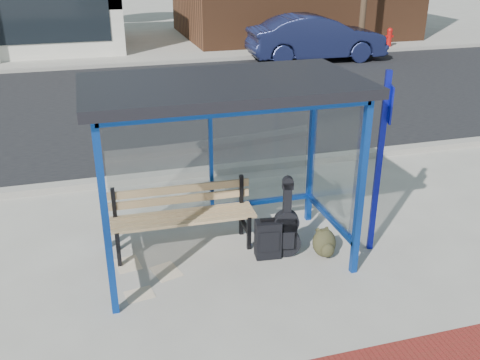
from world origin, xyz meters
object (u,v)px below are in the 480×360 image
object	(u,v)px
suitcase	(268,239)
parked_car	(316,38)
backpack	(325,244)
fire_hydrant	(389,36)
bench	(181,213)
guitar_bag	(286,229)

from	to	relation	value
suitcase	parked_car	distance (m)	13.73
backpack	parked_car	distance (m)	13.60
fire_hydrant	backpack	bearing A→B (deg)	-123.13
bench	guitar_bag	xyz separation A→B (m)	(1.29, -0.61, -0.13)
suitcase	fire_hydrant	size ratio (longest dim) A/B	0.76
guitar_bag	parked_car	size ratio (longest dim) A/B	0.22
guitar_bag	backpack	world-z (taller)	guitar_bag
bench	fire_hydrant	xyz separation A→B (m)	(11.17, 13.59, -0.11)
suitcase	parked_car	bearing A→B (deg)	70.44
bench	parked_car	distance (m)	13.72
backpack	parked_car	size ratio (longest dim) A/B	0.08
guitar_bag	parked_car	xyz separation A→B (m)	(5.78, 12.36, 0.41)
bench	fire_hydrant	size ratio (longest dim) A/B	2.58
bench	guitar_bag	world-z (taller)	guitar_bag
backpack	guitar_bag	bearing A→B (deg)	162.80
guitar_bag	backpack	size ratio (longest dim) A/B	2.78
suitcase	fire_hydrant	world-z (taller)	fire_hydrant
guitar_bag	bench	bearing A→B (deg)	166.35
bench	parked_car	bearing A→B (deg)	60.67
bench	suitcase	distance (m)	1.23
parked_car	suitcase	bearing A→B (deg)	157.03
guitar_bag	fire_hydrant	size ratio (longest dim) A/B	1.42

